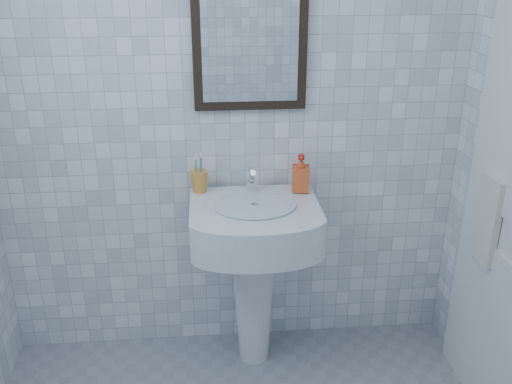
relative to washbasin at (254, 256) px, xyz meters
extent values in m
cube|color=white|center=(-0.09, 0.21, 0.66)|extent=(2.20, 0.02, 2.50)
cone|color=white|center=(0.00, 0.02, -0.23)|extent=(0.22, 0.22, 0.71)
cube|color=white|center=(0.00, -0.03, 0.19)|extent=(0.57, 0.41, 0.17)
cube|color=white|center=(0.00, 0.13, 0.27)|extent=(0.57, 0.10, 0.03)
cylinder|color=silver|center=(0.00, -0.06, 0.29)|extent=(0.36, 0.36, 0.01)
cylinder|color=silver|center=(0.00, 0.11, 0.31)|extent=(0.05, 0.05, 0.05)
cylinder|color=silver|center=(0.00, 0.09, 0.37)|extent=(0.03, 0.10, 0.08)
cylinder|color=silver|center=(0.00, 0.13, 0.35)|extent=(0.03, 0.05, 0.09)
imported|color=red|center=(0.23, 0.10, 0.37)|extent=(0.09, 0.09, 0.17)
cube|color=black|center=(0.00, 0.20, 0.96)|extent=(0.50, 0.04, 0.62)
cube|color=white|center=(0.00, 0.18, 0.96)|extent=(0.42, 0.00, 0.54)
torus|color=silver|center=(0.97, -0.28, 0.46)|extent=(0.01, 0.18, 0.18)
cube|color=beige|center=(0.95, -0.28, 0.28)|extent=(0.03, 0.16, 0.38)
camera|label=1|loc=(-0.20, -2.32, 1.30)|focal=40.00mm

